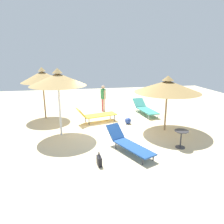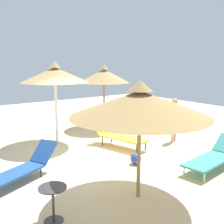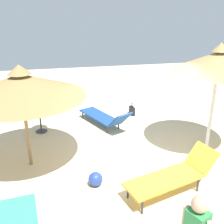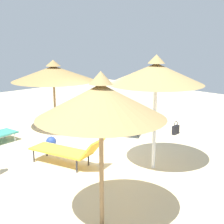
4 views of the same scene
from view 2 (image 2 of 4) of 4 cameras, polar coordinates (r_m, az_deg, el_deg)
The scene contains 10 objects.
ground at distance 8.71m, azimuth -4.33°, elevation -9.56°, with size 24.00×24.00×0.10m, color beige.
parasol_umbrella_near_left at distance 12.02m, azimuth -1.72°, elevation 7.62°, with size 2.24×2.24×2.82m.
parasol_umbrella_back at distance 9.82m, azimuth -11.96°, elevation 7.67°, with size 2.38×2.38×2.96m.
parasol_umbrella_edge at distance 5.66m, azimuth 5.88°, elevation 1.80°, with size 2.98×2.98×2.57m.
lounge_chair_far_left at distance 9.44m, azimuth 1.19°, elevation -4.90°, with size 2.19×1.18×0.86m.
lounge_chair_front at distance 7.21m, azimuth -18.80°, elevation -11.25°, with size 1.46×2.31×0.79m.
lounge_chair_center at distance 8.21m, azimuth 20.76°, elevation -8.60°, with size 0.98×2.41×0.75m.
person_standing_near_right at distance 10.21m, azimuth 12.98°, elevation -1.11°, with size 0.30×0.41×1.63m.
side_table_round at distance 5.35m, azimuth -12.36°, elevation -17.36°, with size 0.53×0.53×0.70m.
beach_ball at distance 8.01m, azimuth 5.02°, elevation -9.81°, with size 0.33×0.33×0.33m, color navy.
Camera 2 is at (-6.98, 4.26, 2.97)m, focal length 43.36 mm.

